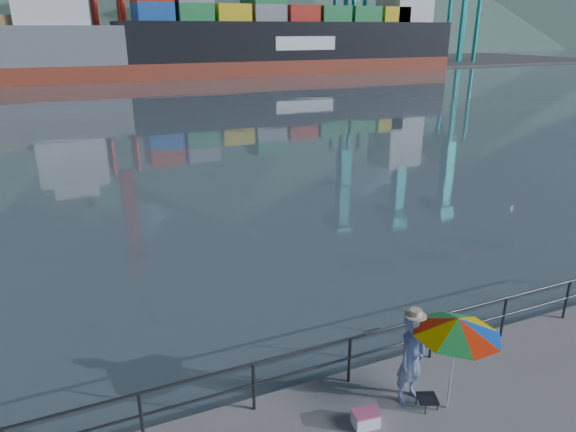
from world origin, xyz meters
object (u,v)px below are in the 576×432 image
object	(u,v)px
fisherman	(411,359)
container_ship	(303,33)
cooler_bag	(365,419)
beach_umbrella	(457,326)

from	to	relation	value
fisherman	container_ship	size ratio (longest dim) A/B	0.03
cooler_bag	container_ship	bearing A→B (deg)	72.01
fisherman	beach_umbrella	world-z (taller)	beach_umbrella
beach_umbrella	container_ship	world-z (taller)	container_ship
beach_umbrella	container_ship	distance (m)	80.00
fisherman	cooler_bag	bearing A→B (deg)	179.11
container_ship	beach_umbrella	bearing A→B (deg)	-113.13
fisherman	cooler_bag	world-z (taller)	fisherman
fisherman	beach_umbrella	bearing A→B (deg)	-61.35
cooler_bag	container_ship	distance (m)	80.56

